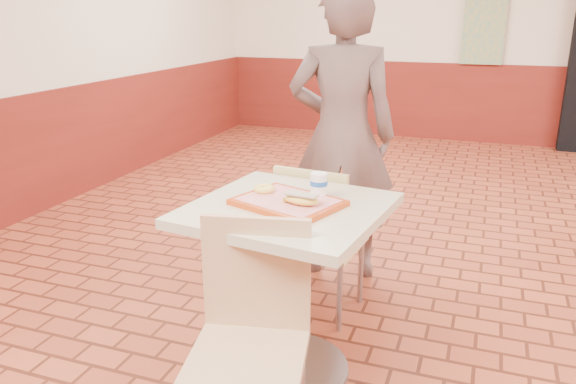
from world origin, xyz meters
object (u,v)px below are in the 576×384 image
(customer, at_px, (342,136))
(long_john_donut, at_px, (301,199))
(serving_tray, at_px, (288,202))
(paper_cup, at_px, (319,183))
(main_table, at_px, (288,263))
(chair_main_front, at_px, (251,328))
(ring_donut, at_px, (264,189))
(chair_main_back, at_px, (317,234))

(customer, distance_m, long_john_donut, 1.21)
(serving_tray, height_order, paper_cup, paper_cup)
(main_table, distance_m, paper_cup, 0.38)
(chair_main_front, distance_m, long_john_donut, 0.57)
(chair_main_front, height_order, serving_tray, chair_main_front)
(serving_tray, xyz_separation_m, long_john_donut, (0.07, -0.04, 0.04))
(serving_tray, xyz_separation_m, ring_donut, (-0.14, 0.07, 0.03))
(chair_main_back, height_order, paper_cup, paper_cup)
(serving_tray, height_order, long_john_donut, long_john_donut)
(chair_main_front, relative_size, long_john_donut, 5.42)
(chair_main_front, relative_size, paper_cup, 9.43)
(chair_main_back, xyz_separation_m, long_john_donut, (0.10, -0.59, 0.40))
(paper_cup, bearing_deg, customer, 99.01)
(customer, distance_m, serving_tray, 1.16)
(main_table, height_order, paper_cup, paper_cup)
(ring_donut, bearing_deg, chair_main_front, -73.43)
(serving_tray, bearing_deg, main_table, -90.00)
(chair_main_front, distance_m, ring_donut, 0.67)
(chair_main_front, distance_m, serving_tray, 0.58)
(main_table, relative_size, chair_main_back, 0.96)
(customer, distance_m, paper_cup, 1.06)
(serving_tray, bearing_deg, customer, 93.06)
(ring_donut, height_order, long_john_donut, long_john_donut)
(long_john_donut, xyz_separation_m, paper_cup, (0.03, 0.16, 0.03))
(customer, relative_size, serving_tray, 4.29)
(chair_main_back, bearing_deg, ring_donut, 83.17)
(chair_main_back, relative_size, customer, 0.48)
(main_table, distance_m, chair_main_front, 0.47)
(serving_tray, relative_size, long_john_donut, 2.52)
(customer, height_order, serving_tray, customer)
(chair_main_back, height_order, serving_tray, chair_main_back)
(customer, xyz_separation_m, serving_tray, (0.06, -1.16, -0.05))
(chair_main_back, bearing_deg, long_john_donut, 105.67)
(main_table, bearing_deg, customer, 93.06)
(chair_main_front, xyz_separation_m, paper_cup, (0.08, 0.58, 0.41))
(chair_main_back, height_order, ring_donut, ring_donut)
(ring_donut, bearing_deg, main_table, -25.58)
(chair_main_front, bearing_deg, customer, 81.01)
(customer, bearing_deg, main_table, 81.69)
(main_table, xyz_separation_m, ring_donut, (-0.14, 0.07, 0.32))
(ring_donut, bearing_deg, customer, 86.06)
(chair_main_back, distance_m, customer, 0.74)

